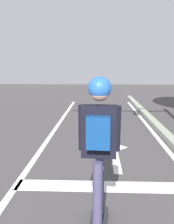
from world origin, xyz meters
name	(u,v)px	position (x,y,z in m)	size (l,w,h in m)	color
lane_line_center	(19,181)	(-0.29, 6.00, 0.00)	(0.12, 20.00, 0.01)	silver
stop_bar	(111,187)	(1.28, 5.86, 0.00)	(3.13, 0.40, 0.01)	silver
lane_arrow_stem	(116,160)	(1.44, 7.07, 0.00)	(0.16, 1.40, 0.01)	silver
lane_arrow_head	(114,148)	(1.44, 7.92, 0.00)	(0.56, 0.44, 0.01)	silver
skateboard	(98,223)	(1.07, 4.76, 0.06)	(0.26, 0.78, 0.07)	#23262C
skater	(99,132)	(1.07, 4.74, 1.21)	(0.48, 0.64, 1.76)	#413E5F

